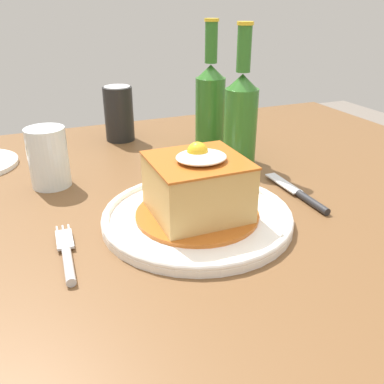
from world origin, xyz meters
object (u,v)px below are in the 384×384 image
beer_bottle_green_far (241,115)px  drinking_glass (49,161)px  soda_can (119,114)px  knife (303,196)px  fork (67,256)px  beer_bottle_green (210,102)px  main_plate (197,216)px

beer_bottle_green_far → drinking_glass: beer_bottle_green_far is taller
drinking_glass → soda_can: bearing=50.2°
knife → drinking_glass: drinking_glass is taller
beer_bottle_green_far → fork: bearing=-149.2°
soda_can → beer_bottle_green: size_ratio=0.47×
drinking_glass → fork: bearing=-91.5°
main_plate → beer_bottle_green: size_ratio=1.06×
main_plate → drinking_glass: 0.29m
main_plate → beer_bottle_green_far: 0.27m
beer_bottle_green → knife: bearing=-84.8°
knife → drinking_glass: 0.44m
knife → soda_can: 0.48m
fork → beer_bottle_green: 0.50m
beer_bottle_green → beer_bottle_green_far: bearing=-87.1°
soda_can → drinking_glass: size_ratio=1.18×
fork → beer_bottle_green_far: 0.43m
knife → beer_bottle_green: beer_bottle_green is taller
fork → drinking_glass: drinking_glass is taller
knife → beer_bottle_green_far: size_ratio=0.62×
beer_bottle_green → main_plate: bearing=-117.7°
main_plate → beer_bottle_green: (0.16, 0.31, 0.09)m
knife → drinking_glass: size_ratio=1.57×
fork → drinking_glass: (0.01, 0.25, 0.04)m
knife → beer_bottle_green_far: 0.21m
main_plate → knife: size_ratio=1.71×
main_plate → drinking_glass: size_ratio=2.69×
fork → knife: size_ratio=0.86×
soda_can → drinking_glass: (-0.18, -0.21, -0.02)m
main_plate → knife: 0.19m
fork → soda_can: soda_can is taller
beer_bottle_green → beer_bottle_green_far: 0.13m
knife → soda_can: size_ratio=1.33×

